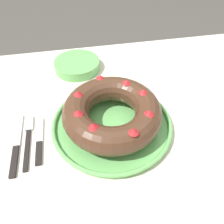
{
  "coord_description": "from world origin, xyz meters",
  "views": [
    {
      "loc": [
        -0.1,
        -0.39,
        1.25
      ],
      "look_at": [
        -0.02,
        0.03,
        0.81
      ],
      "focal_mm": 35.0,
      "sensor_mm": 36.0,
      "label": 1
    }
  ],
  "objects_px": {
    "serving_dish": "(112,124)",
    "side_bowl": "(77,65)",
    "serving_knife": "(16,148)",
    "cake_knife": "(39,143)",
    "fork": "(28,138)",
    "bundt_cake": "(112,112)"
  },
  "relations": [
    {
      "from": "serving_dish",
      "to": "side_bowl",
      "type": "height_order",
      "value": "side_bowl"
    },
    {
      "from": "serving_knife",
      "to": "cake_knife",
      "type": "xyz_separation_m",
      "value": [
        0.06,
        0.0,
        0.0
      ]
    },
    {
      "from": "serving_knife",
      "to": "fork",
      "type": "bearing_deg",
      "value": 41.64
    },
    {
      "from": "serving_dish",
      "to": "bundt_cake",
      "type": "bearing_deg",
      "value": -51.18
    },
    {
      "from": "bundt_cake",
      "to": "side_bowl",
      "type": "bearing_deg",
      "value": 103.51
    },
    {
      "from": "bundt_cake",
      "to": "fork",
      "type": "relative_size",
      "value": 1.47
    },
    {
      "from": "serving_dish",
      "to": "cake_knife",
      "type": "relative_size",
      "value": 2.12
    },
    {
      "from": "serving_knife",
      "to": "cake_knife",
      "type": "bearing_deg",
      "value": 0.75
    },
    {
      "from": "side_bowl",
      "to": "serving_dish",
      "type": "bearing_deg",
      "value": -76.49
    },
    {
      "from": "serving_dish",
      "to": "bundt_cake",
      "type": "relative_size",
      "value": 1.26
    },
    {
      "from": "serving_dish",
      "to": "fork",
      "type": "distance_m",
      "value": 0.25
    },
    {
      "from": "fork",
      "to": "cake_knife",
      "type": "xyz_separation_m",
      "value": [
        0.03,
        -0.03,
        0.0
      ]
    },
    {
      "from": "fork",
      "to": "cake_knife",
      "type": "bearing_deg",
      "value": -43.29
    },
    {
      "from": "fork",
      "to": "cake_knife",
      "type": "height_order",
      "value": "cake_knife"
    },
    {
      "from": "serving_dish",
      "to": "cake_knife",
      "type": "height_order",
      "value": "serving_dish"
    },
    {
      "from": "bundt_cake",
      "to": "fork",
      "type": "distance_m",
      "value": 0.25
    },
    {
      "from": "cake_knife",
      "to": "bundt_cake",
      "type": "bearing_deg",
      "value": 10.87
    },
    {
      "from": "bundt_cake",
      "to": "serving_knife",
      "type": "xyz_separation_m",
      "value": [
        -0.28,
        -0.03,
        -0.06
      ]
    },
    {
      "from": "bundt_cake",
      "to": "cake_knife",
      "type": "distance_m",
      "value": 0.22
    },
    {
      "from": "serving_dish",
      "to": "side_bowl",
      "type": "relative_size",
      "value": 2.02
    },
    {
      "from": "bundt_cake",
      "to": "side_bowl",
      "type": "height_order",
      "value": "bundt_cake"
    },
    {
      "from": "bundt_cake",
      "to": "fork",
      "type": "height_order",
      "value": "bundt_cake"
    }
  ]
}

